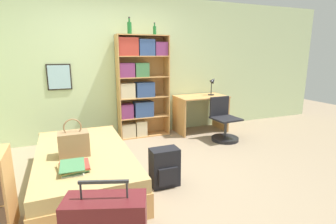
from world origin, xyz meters
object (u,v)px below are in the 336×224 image
Objects in this scene: desk_chair at (224,127)px; bed at (84,166)px; bottle_green at (129,28)px; handbag at (74,143)px; book_stack_on_bed at (74,167)px; backpack at (165,167)px; desk at (201,107)px; bookcase at (139,85)px; bottle_brown at (155,30)px; desk_lamp at (213,83)px.

bed is at bearing -164.30° from desk_chair.
desk_chair is (1.52, -0.78, -1.76)m from bottle_green.
handbag is 0.42m from book_stack_on_bed.
bed is 2.54m from bottle_green.
backpack is (1.02, 0.06, -0.21)m from book_stack_on_bed.
desk reaches higher than backpack.
book_stack_on_bed is at bearing -143.14° from desk.
desk_chair is 2.02m from backpack.
bottle_green reaches higher than desk.
book_stack_on_bed is 1.04m from backpack.
handbag is at bearing 85.53° from book_stack_on_bed.
book_stack_on_bed is 0.20× the size of bookcase.
bookcase is 1.89× the size of desk.
bookcase reaches higher than bed.
desk_chair reaches higher than backpack.
bookcase reaches higher than desk_chair.
desk_chair is at bearing 35.74° from backpack.
bottle_green reaches higher than desk_chair.
bottle_brown is at bearing 143.52° from desk_chair.
bed is 2.77m from desk.
handbag is at bearing -149.17° from desk.
bed is at bearing -124.08° from bottle_green.
handbag is 2.66m from bottle_brown.
bed is at bearing 51.16° from handbag.
desk_chair is at bearing -30.69° from bookcase.
desk_lamp is (2.67, 1.38, 0.77)m from bed.
desk_lamp is (1.51, -0.14, -0.02)m from bookcase.
bookcase is (1.16, 1.52, 0.79)m from bed.
book_stack_on_bed is 3.00m from bottle_brown.
backpack is (-0.58, -1.96, -1.74)m from bottle_brown.
bottle_brown is 1.75m from desk.
bottle_green is at bearing 55.53° from handbag.
desk_lamp reaches higher than handbag.
desk_lamp is (1.20, -0.11, -1.00)m from bottle_brown.
bed is 2.74m from bottle_brown.
desk_chair reaches higher than book_stack_on_bed.
backpack is (0.99, -0.34, -0.33)m from handbag.
backpack is at bearing -106.57° from bottle_brown.
handbag is 0.56× the size of desk_chair.
handbag is at bearing -128.84° from bed.
bottle_green is at bearing 55.92° from bed.
desk_chair reaches higher than bed.
bookcase is at bearing 52.78° from bed.
desk_lamp is (1.66, -0.11, -1.03)m from bottle_green.
bottle_brown reaches higher than desk.
desk_lamp is at bearing -5.24° from bottle_brown.
book_stack_on_bed is 1.28× the size of bottle_green.
desk is (2.53, 1.90, 0.05)m from book_stack_on_bed.
handbag reaches higher than desk_chair.
bottle_brown is at bearing 73.43° from backpack.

